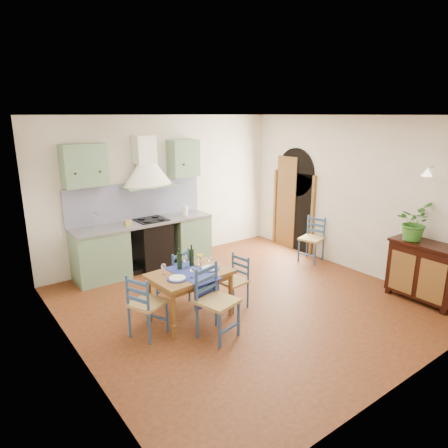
% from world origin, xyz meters
% --- Properties ---
extents(floor, '(5.00, 5.00, 0.00)m').
position_xyz_m(floor, '(0.00, 0.00, 0.00)').
color(floor, '#411E0E').
rests_on(floor, ground).
extents(back_wall, '(5.00, 0.96, 2.80)m').
position_xyz_m(back_wall, '(-0.47, 2.29, 1.05)').
color(back_wall, silver).
rests_on(back_wall, ground).
extents(right_wall, '(0.26, 5.00, 2.80)m').
position_xyz_m(right_wall, '(2.50, 0.28, 1.34)').
color(right_wall, silver).
rests_on(right_wall, ground).
extents(left_wall, '(0.04, 5.00, 2.80)m').
position_xyz_m(left_wall, '(-2.50, 0.00, 1.40)').
color(left_wall, silver).
rests_on(left_wall, ground).
extents(ceiling, '(5.00, 5.00, 0.01)m').
position_xyz_m(ceiling, '(0.00, 0.00, 2.80)').
color(ceiling, silver).
rests_on(ceiling, back_wall).
extents(dining_table, '(1.15, 0.87, 1.02)m').
position_xyz_m(dining_table, '(-0.92, 0.07, 0.62)').
color(dining_table, brown).
rests_on(dining_table, ground).
extents(chair_near, '(0.54, 0.54, 0.95)m').
position_xyz_m(chair_near, '(-0.92, -0.52, 0.49)').
color(chair_near, navy).
rests_on(chair_near, ground).
extents(chair_far, '(0.51, 0.51, 0.87)m').
position_xyz_m(chair_far, '(-0.88, 0.62, 0.45)').
color(chair_far, navy).
rests_on(chair_far, ground).
extents(chair_left, '(0.52, 0.52, 0.86)m').
position_xyz_m(chair_left, '(-1.64, 0.01, 0.45)').
color(chair_left, navy).
rests_on(chair_left, ground).
extents(chair_right, '(0.42, 0.42, 0.79)m').
position_xyz_m(chair_right, '(-0.22, -0.01, 0.41)').
color(chair_right, navy).
rests_on(chair_right, ground).
extents(chair_spare, '(0.50, 0.50, 0.87)m').
position_xyz_m(chair_spare, '(2.23, 0.63, 0.45)').
color(chair_spare, navy).
rests_on(chair_spare, ground).
extents(sideboard, '(0.50, 1.05, 0.94)m').
position_xyz_m(sideboard, '(2.26, -1.58, 0.51)').
color(sideboard, black).
rests_on(sideboard, ground).
extents(potted_plant, '(0.65, 0.61, 0.58)m').
position_xyz_m(potted_plant, '(2.22, -1.33, 1.23)').
color(potted_plant, '#317425').
rests_on(potted_plant, sideboard).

